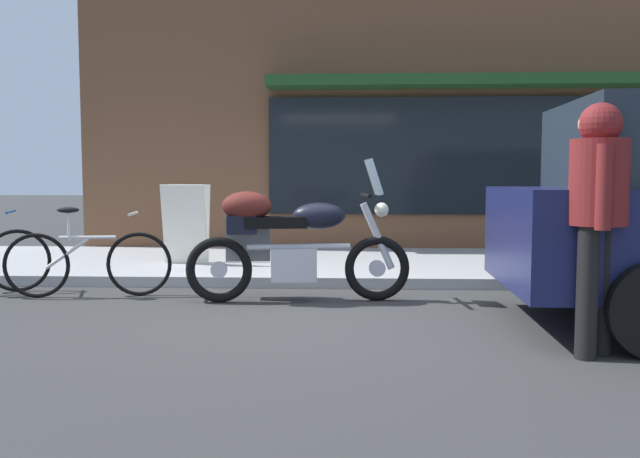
# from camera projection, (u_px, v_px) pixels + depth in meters

# --- Properties ---
(ground_plane) EXTENTS (80.00, 80.00, 0.00)m
(ground_plane) POSITION_uv_depth(u_px,v_px,m) (323.00, 313.00, 5.84)
(ground_plane) COLOR #383838
(touring_motorcycle) EXTENTS (2.19, 0.62, 1.40)m
(touring_motorcycle) POSITION_uv_depth(u_px,v_px,m) (285.00, 240.00, 6.36)
(touring_motorcycle) COLOR black
(touring_motorcycle) RESTS_ON ground_plane
(parked_bicycle) EXTENTS (1.66, 0.48, 0.92)m
(parked_bicycle) POSITION_uv_depth(u_px,v_px,m) (88.00, 261.00, 6.60)
(parked_bicycle) COLOR black
(parked_bicycle) RESTS_ON ground_plane
(pedestrian_walking) EXTENTS (0.45, 0.55, 1.71)m
(pedestrian_walking) POSITION_uv_depth(u_px,v_px,m) (598.00, 198.00, 4.33)
(pedestrian_walking) COLOR black
(pedestrian_walking) RESTS_ON ground_plane
(sandwich_board_sign) EXTENTS (0.55, 0.43, 1.00)m
(sandwich_board_sign) POSITION_uv_depth(u_px,v_px,m) (186.00, 224.00, 8.32)
(sandwich_board_sign) COLOR silver
(sandwich_board_sign) RESTS_ON sidewalk_curb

